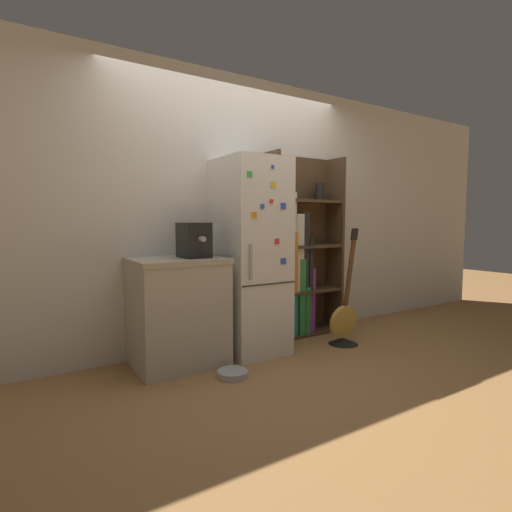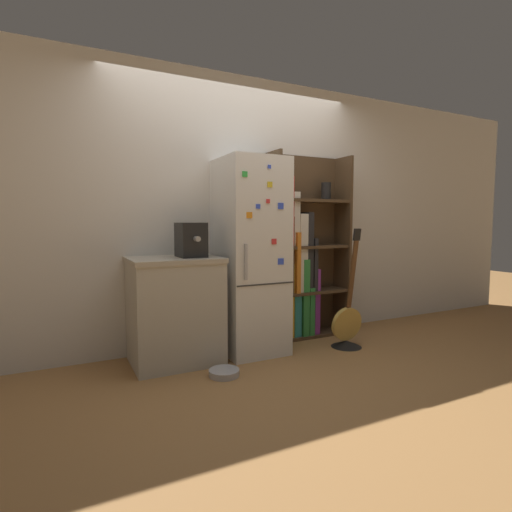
{
  "view_description": "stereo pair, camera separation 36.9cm",
  "coord_description": "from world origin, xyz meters",
  "px_view_note": "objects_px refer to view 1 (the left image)",
  "views": [
    {
      "loc": [
        -1.9,
        -2.96,
        1.19
      ],
      "look_at": [
        0.07,
        0.15,
        0.88
      ],
      "focal_mm": 28.0,
      "sensor_mm": 36.0,
      "label": 1
    },
    {
      "loc": [
        -1.58,
        -3.14,
        1.19
      ],
      "look_at": [
        0.07,
        0.15,
        0.88
      ],
      "focal_mm": 28.0,
      "sensor_mm": 36.0,
      "label": 2
    }
  ],
  "objects_px": {
    "refrigerator": "(250,256)",
    "pet_bowl": "(233,373)",
    "espresso_machine": "(194,240)",
    "bookshelf": "(294,260)",
    "guitar": "(344,327)"
  },
  "relations": [
    {
      "from": "refrigerator",
      "to": "pet_bowl",
      "type": "height_order",
      "value": "refrigerator"
    },
    {
      "from": "refrigerator",
      "to": "espresso_machine",
      "type": "bearing_deg",
      "value": -178.34
    },
    {
      "from": "pet_bowl",
      "to": "bookshelf",
      "type": "bearing_deg",
      "value": 30.89
    },
    {
      "from": "bookshelf",
      "to": "guitar",
      "type": "distance_m",
      "value": 0.84
    },
    {
      "from": "bookshelf",
      "to": "guitar",
      "type": "relative_size",
      "value": 1.66
    },
    {
      "from": "pet_bowl",
      "to": "espresso_machine",
      "type": "bearing_deg",
      "value": 103.33
    },
    {
      "from": "refrigerator",
      "to": "bookshelf",
      "type": "xyz_separation_m",
      "value": [
        0.65,
        0.18,
        -0.09
      ]
    },
    {
      "from": "guitar",
      "to": "pet_bowl",
      "type": "relative_size",
      "value": 4.78
    },
    {
      "from": "espresso_machine",
      "to": "pet_bowl",
      "type": "bearing_deg",
      "value": -76.67
    },
    {
      "from": "espresso_machine",
      "to": "pet_bowl",
      "type": "xyz_separation_m",
      "value": [
        0.11,
        -0.46,
        -1.01
      ]
    },
    {
      "from": "bookshelf",
      "to": "guitar",
      "type": "height_order",
      "value": "bookshelf"
    },
    {
      "from": "pet_bowl",
      "to": "guitar",
      "type": "bearing_deg",
      "value": 6.32
    },
    {
      "from": "refrigerator",
      "to": "guitar",
      "type": "height_order",
      "value": "refrigerator"
    },
    {
      "from": "refrigerator",
      "to": "espresso_machine",
      "type": "height_order",
      "value": "refrigerator"
    },
    {
      "from": "espresso_machine",
      "to": "guitar",
      "type": "height_order",
      "value": "espresso_machine"
    }
  ]
}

